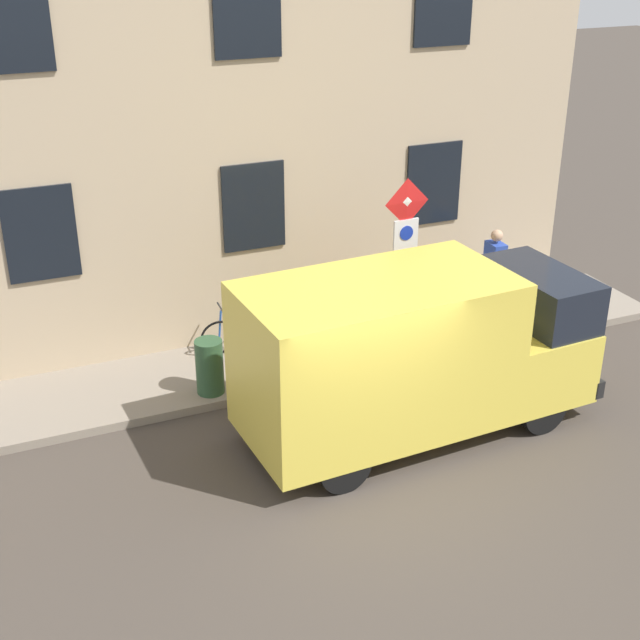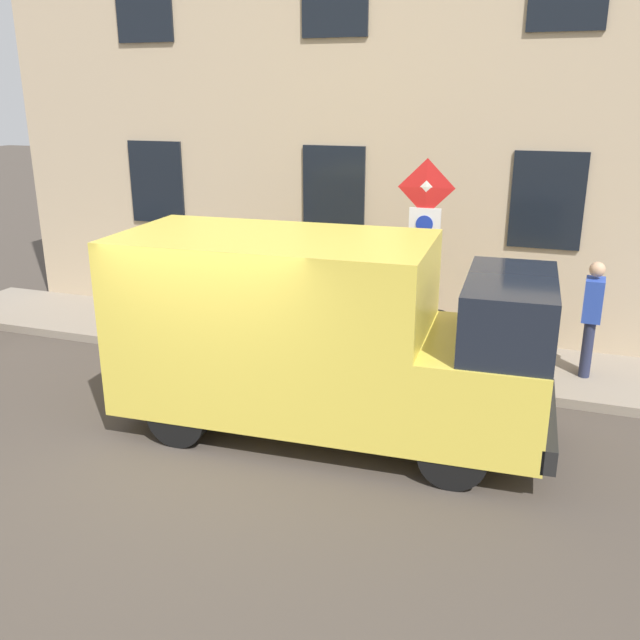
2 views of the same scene
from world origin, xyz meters
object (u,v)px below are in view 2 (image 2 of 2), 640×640
object	(u,v)px
litter_bin	(222,319)
bicycle_green	(354,316)
sign_post_stacked	(424,239)
bicycle_red	(406,321)
delivery_van	(321,332)
bicycle_blue	(305,311)
pedestrian	(591,315)

from	to	relation	value
litter_bin	bicycle_green	bearing A→B (deg)	-59.71
bicycle_green	litter_bin	xyz separation A→B (m)	(-1.13, 1.94, 0.08)
sign_post_stacked	bicycle_red	distance (m)	2.15
delivery_van	bicycle_red	xyz separation A→B (m)	(3.19, -0.39, -0.82)
bicycle_blue	sign_post_stacked	bearing A→B (deg)	154.95
sign_post_stacked	bicycle_blue	xyz separation A→B (m)	(1.27, 2.28, -1.67)
bicycle_red	bicycle_green	xyz separation A→B (m)	(0.00, 0.90, 0.00)
pedestrian	litter_bin	bearing A→B (deg)	9.42
delivery_van	bicycle_green	distance (m)	3.33
bicycle_blue	pedestrian	size ratio (longest dim) A/B	1.00
delivery_van	litter_bin	size ratio (longest dim) A/B	6.02
delivery_van	bicycle_blue	xyz separation A→B (m)	(3.19, 1.42, -0.82)
pedestrian	bicycle_red	bearing A→B (deg)	-6.68
bicycle_red	bicycle_green	distance (m)	0.90
bicycle_red	pedestrian	xyz separation A→B (m)	(-0.47, -2.82, 0.56)
bicycle_red	litter_bin	xyz separation A→B (m)	(-1.13, 2.84, 0.08)
bicycle_green	sign_post_stacked	bearing A→B (deg)	137.70
bicycle_red	bicycle_blue	bearing A→B (deg)	-1.35
sign_post_stacked	bicycle_green	bearing A→B (deg)	47.35
bicycle_blue	pedestrian	world-z (taller)	pedestrian
bicycle_green	pedestrian	bearing A→B (deg)	173.19
sign_post_stacked	bicycle_red	world-z (taller)	sign_post_stacked
bicycle_blue	pedestrian	bearing A→B (deg)	178.28
bicycle_green	delivery_van	bearing A→B (deg)	99.56
sign_post_stacked	delivery_van	size ratio (longest dim) A/B	0.56
bicycle_red	bicycle_blue	world-z (taller)	same
bicycle_green	litter_bin	size ratio (longest dim) A/B	1.90
bicycle_blue	delivery_van	bearing A→B (deg)	118.07
pedestrian	litter_bin	distance (m)	5.72
delivery_van	pedestrian	world-z (taller)	delivery_van
bicycle_green	bicycle_blue	size ratio (longest dim) A/B	1.00
delivery_van	pedestrian	size ratio (longest dim) A/B	3.15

